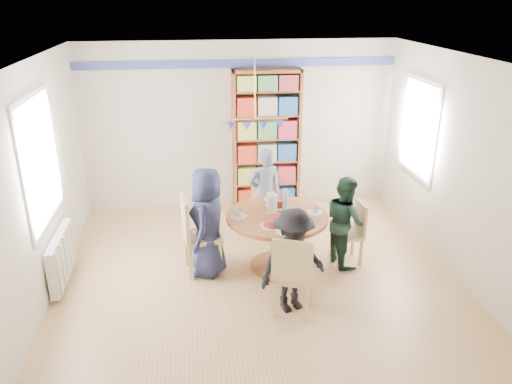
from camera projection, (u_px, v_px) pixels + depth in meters
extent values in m
plane|color=tan|center=(260.00, 281.00, 6.25)|extent=(5.00, 5.00, 0.00)
plane|color=white|center=(261.00, 61.00, 5.24)|extent=(5.00, 5.00, 0.00)
plane|color=silver|center=(239.00, 127.00, 8.05)|extent=(5.00, 0.00, 5.00)
plane|color=silver|center=(310.00, 307.00, 3.45)|extent=(5.00, 0.00, 5.00)
plane|color=silver|center=(34.00, 191.00, 5.45)|extent=(0.00, 5.00, 5.00)
plane|color=silver|center=(464.00, 171.00, 6.05)|extent=(0.00, 5.00, 5.00)
cube|color=#33418E|center=(239.00, 63.00, 7.66)|extent=(5.00, 0.02, 0.12)
cube|color=white|center=(39.00, 161.00, 5.63)|extent=(0.03, 1.32, 1.52)
cube|color=white|center=(41.00, 161.00, 5.64)|extent=(0.01, 1.20, 1.40)
cube|color=white|center=(419.00, 128.00, 7.16)|extent=(0.03, 1.12, 1.42)
cube|color=white|center=(418.00, 128.00, 7.16)|extent=(0.01, 1.00, 1.30)
cylinder|color=gold|center=(255.00, 88.00, 5.84)|extent=(0.01, 0.01, 0.75)
cylinder|color=gold|center=(255.00, 119.00, 5.98)|extent=(0.80, 0.02, 0.02)
cone|color=#4554C2|center=(230.00, 127.00, 5.98)|extent=(0.11, 0.11, 0.10)
cone|color=#4554C2|center=(247.00, 126.00, 6.00)|extent=(0.11, 0.11, 0.10)
cone|color=#4554C2|center=(263.00, 126.00, 6.03)|extent=(0.11, 0.11, 0.10)
cone|color=#4554C2|center=(279.00, 125.00, 6.05)|extent=(0.11, 0.11, 0.10)
cube|color=silver|center=(62.00, 257.00, 6.11)|extent=(0.10, 1.00, 0.60)
cube|color=silver|center=(59.00, 274.00, 5.75)|extent=(0.02, 0.06, 0.56)
cube|color=silver|center=(63.00, 265.00, 5.93)|extent=(0.02, 0.06, 0.56)
cube|color=silver|center=(67.00, 257.00, 6.12)|extent=(0.02, 0.06, 0.56)
cube|color=silver|center=(70.00, 249.00, 6.30)|extent=(0.02, 0.06, 0.56)
cube|color=silver|center=(73.00, 242.00, 6.48)|extent=(0.02, 0.06, 0.56)
cylinder|color=brown|center=(277.00, 217.00, 6.32)|extent=(1.30, 1.30, 0.05)
cylinder|color=brown|center=(277.00, 243.00, 6.46)|extent=(0.16, 0.16, 0.70)
cylinder|color=brown|center=(276.00, 265.00, 6.59)|extent=(0.70, 0.70, 0.04)
cube|color=#D5BC83|center=(202.00, 236.00, 6.33)|extent=(0.52, 0.52, 0.05)
cube|color=#D5BC83|center=(185.00, 219.00, 6.17)|extent=(0.11, 0.46, 0.54)
cube|color=#D5BC83|center=(220.00, 259.00, 6.30)|extent=(0.05, 0.05, 0.47)
cube|color=#D5BC83|center=(215.00, 246.00, 6.63)|extent=(0.05, 0.05, 0.47)
cube|color=#D5BC83|center=(191.00, 263.00, 6.21)|extent=(0.05, 0.05, 0.47)
cube|color=#D5BC83|center=(187.00, 249.00, 6.54)|extent=(0.05, 0.05, 0.47)
cube|color=#D5BC83|center=(347.00, 234.00, 6.58)|extent=(0.39, 0.39, 0.04)
cube|color=#D5BC83|center=(360.00, 218.00, 6.53)|extent=(0.06, 0.37, 0.44)
cube|color=#D5BC83|center=(332.00, 244.00, 6.77)|extent=(0.04, 0.04, 0.38)
cube|color=#D5BC83|center=(339.00, 255.00, 6.50)|extent=(0.04, 0.04, 0.38)
cube|color=#D5BC83|center=(353.00, 242.00, 6.82)|extent=(0.04, 0.04, 0.38)
cube|color=#D5BC83|center=(361.00, 253.00, 6.55)|extent=(0.04, 0.04, 0.38)
cube|color=#D5BC83|center=(265.00, 207.00, 7.31)|extent=(0.48, 0.48, 0.05)
cube|color=#D5BC83|center=(265.00, 187.00, 7.39)|extent=(0.41, 0.11, 0.49)
cube|color=#D5BC83|center=(253.00, 226.00, 7.25)|extent=(0.05, 0.05, 0.42)
cube|color=#D5BC83|center=(276.00, 226.00, 7.23)|extent=(0.05, 0.05, 0.42)
cube|color=#D5BC83|center=(254.00, 216.00, 7.56)|extent=(0.05, 0.05, 0.42)
cube|color=#D5BC83|center=(276.00, 217.00, 7.54)|extent=(0.05, 0.05, 0.42)
cube|color=#D5BC83|center=(294.00, 275.00, 5.51)|extent=(0.56, 0.56, 0.05)
cube|color=#D5BC83|center=(292.00, 263.00, 5.23)|extent=(0.42, 0.19, 0.52)
cube|color=#D5BC83|center=(311.00, 287.00, 5.72)|extent=(0.05, 0.05, 0.45)
cube|color=#D5BC83|center=(281.00, 283.00, 5.80)|extent=(0.05, 0.05, 0.45)
cube|color=#D5BC83|center=(307.00, 305.00, 5.40)|extent=(0.05, 0.05, 0.45)
cube|color=#D5BC83|center=(275.00, 300.00, 5.48)|extent=(0.05, 0.05, 0.45)
imported|color=#1B1F3C|center=(208.00, 222.00, 6.20)|extent=(0.62, 0.79, 1.42)
imported|color=#183025|center=(345.00, 221.00, 6.48)|extent=(0.56, 0.67, 1.21)
imported|color=gray|center=(265.00, 194.00, 7.17)|extent=(0.56, 0.44, 1.36)
imported|color=black|center=(293.00, 261.00, 5.50)|extent=(0.91, 0.70, 1.23)
cube|color=brown|center=(234.00, 142.00, 7.97)|extent=(0.04, 0.32, 2.27)
cube|color=brown|center=(298.00, 140.00, 8.09)|extent=(0.04, 0.32, 2.27)
cube|color=brown|center=(267.00, 71.00, 7.61)|extent=(1.08, 0.32, 0.04)
cube|color=brown|center=(266.00, 204.00, 8.44)|extent=(1.08, 0.32, 0.06)
cube|color=brown|center=(265.00, 139.00, 8.17)|extent=(1.08, 0.02, 2.27)
cube|color=brown|center=(266.00, 182.00, 8.29)|extent=(1.02, 0.30, 0.03)
cube|color=brown|center=(266.00, 160.00, 8.15)|extent=(1.02, 0.30, 0.03)
cube|color=brown|center=(266.00, 138.00, 8.01)|extent=(1.02, 0.30, 0.03)
cube|color=brown|center=(266.00, 115.00, 7.87)|extent=(1.02, 0.30, 0.03)
cube|color=brown|center=(267.00, 91.00, 7.73)|extent=(1.02, 0.30, 0.03)
cube|color=#B02F1B|center=(247.00, 196.00, 8.32)|extent=(0.30, 0.24, 0.28)
cube|color=beige|center=(266.00, 195.00, 8.36)|extent=(0.30, 0.24, 0.28)
cube|color=navy|center=(285.00, 194.00, 8.40)|extent=(0.30, 0.24, 0.28)
cube|color=#C1C04D|center=(247.00, 175.00, 8.18)|extent=(0.30, 0.24, 0.28)
cube|color=#417649|center=(266.00, 174.00, 8.22)|extent=(0.30, 0.24, 0.28)
cube|color=#9C2A3B|center=(286.00, 173.00, 8.25)|extent=(0.30, 0.24, 0.28)
cube|color=#B02F1B|center=(246.00, 152.00, 8.04)|extent=(0.30, 0.24, 0.28)
cube|color=beige|center=(266.00, 152.00, 8.07)|extent=(0.30, 0.24, 0.28)
cube|color=navy|center=(286.00, 151.00, 8.11)|extent=(0.30, 0.24, 0.28)
cube|color=#C1C04D|center=(246.00, 130.00, 7.89)|extent=(0.30, 0.24, 0.28)
cube|color=#417649|center=(267.00, 129.00, 7.93)|extent=(0.30, 0.24, 0.28)
cube|color=#9C2A3B|center=(287.00, 128.00, 7.97)|extent=(0.30, 0.24, 0.28)
cube|color=#B02F1B|center=(246.00, 106.00, 7.75)|extent=(0.30, 0.24, 0.28)
cube|color=beige|center=(267.00, 105.00, 7.79)|extent=(0.30, 0.24, 0.28)
cube|color=navy|center=(287.00, 105.00, 7.83)|extent=(0.30, 0.24, 0.28)
cube|color=#C1C04D|center=(246.00, 83.00, 7.62)|extent=(0.30, 0.24, 0.24)
cube|color=#417649|center=(267.00, 82.00, 7.66)|extent=(0.30, 0.24, 0.24)
cube|color=#9C2A3B|center=(288.00, 82.00, 7.70)|extent=(0.30, 0.24, 0.24)
cylinder|color=white|center=(272.00, 204.00, 6.34)|extent=(0.12, 0.12, 0.24)
sphere|color=white|center=(272.00, 195.00, 6.29)|extent=(0.09, 0.09, 0.09)
cylinder|color=silver|center=(285.00, 200.00, 6.39)|extent=(0.07, 0.07, 0.29)
cylinder|color=#4554C2|center=(285.00, 189.00, 6.33)|extent=(0.03, 0.03, 0.03)
cylinder|color=white|center=(277.00, 205.00, 6.58)|extent=(0.31, 0.31, 0.01)
cylinder|color=maroon|center=(277.00, 202.00, 6.56)|extent=(0.24, 0.24, 0.09)
cylinder|color=white|center=(273.00, 225.00, 6.02)|extent=(0.31, 0.31, 0.01)
cylinder|color=maroon|center=(273.00, 221.00, 6.00)|extent=(0.24, 0.24, 0.09)
cylinder|color=white|center=(239.00, 217.00, 6.25)|extent=(0.20, 0.20, 0.01)
imported|color=white|center=(239.00, 213.00, 6.24)|extent=(0.13, 0.13, 0.10)
cylinder|color=white|center=(315.00, 212.00, 6.37)|extent=(0.20, 0.20, 0.01)
imported|color=white|center=(315.00, 209.00, 6.35)|extent=(0.10, 0.10, 0.09)
cylinder|color=white|center=(271.00, 200.00, 6.76)|extent=(0.20, 0.20, 0.01)
imported|color=white|center=(271.00, 197.00, 6.74)|extent=(0.13, 0.13, 0.10)
cylinder|color=white|center=(284.00, 232.00, 5.86)|extent=(0.20, 0.20, 0.01)
imported|color=white|center=(284.00, 228.00, 5.84)|extent=(0.10, 0.10, 0.09)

